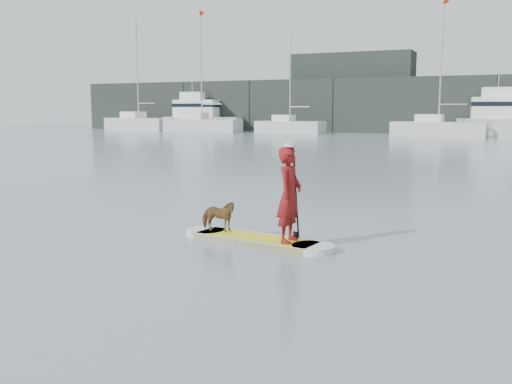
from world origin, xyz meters
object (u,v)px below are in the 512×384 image
at_px(sailboat_a, 138,123).
at_px(paddler, 289,195).
at_px(sailboat_b, 201,124).
at_px(dog, 218,216).
at_px(sailboat_c, 289,126).
at_px(paddleboard, 256,240).
at_px(sailboat_d, 438,128).
at_px(motor_yacht_a, 509,118).
at_px(motor_yacht_b, 200,117).

bearing_deg(sailboat_a, paddler, -42.92).
relative_size(sailboat_a, sailboat_b, 0.97).
xyz_separation_m(paddler, sailboat_b, (-28.95, 47.40, -0.07)).
bearing_deg(dog, sailboat_c, 12.80).
distance_m(paddleboard, sailboat_c, 50.85).
bearing_deg(dog, paddler, -105.56).
relative_size(dog, sailboat_d, 0.06).
bearing_deg(paddler, dog, 80.96).
bearing_deg(motor_yacht_a, sailboat_c, -179.19).
bearing_deg(paddler, sailboat_d, 3.50).
xyz_separation_m(sailboat_a, sailboat_c, (19.50, 0.14, -0.13)).
bearing_deg(sailboat_c, sailboat_b, -173.75).
bearing_deg(paddler, sailboat_c, 20.95).
relative_size(paddleboard, sailboat_d, 0.26).
bearing_deg(motor_yacht_b, sailboat_d, -17.96).
bearing_deg(sailboat_c, sailboat_a, -175.56).
xyz_separation_m(motor_yacht_a, motor_yacht_b, (-34.07, -0.14, -0.02)).
xyz_separation_m(sailboat_c, motor_yacht_b, (-12.59, 2.82, 0.94)).
bearing_deg(sailboat_b, sailboat_c, 1.21).
height_order(sailboat_a, sailboat_d, sailboat_a).
bearing_deg(dog, sailboat_d, -5.05).
bearing_deg(motor_yacht_a, sailboat_d, -148.57).
distance_m(paddleboard, sailboat_b, 55.07).
bearing_deg(sailboat_c, sailboat_d, -2.55).
distance_m(paddler, dog, 1.75).
bearing_deg(dog, sailboat_a, 30.81).
xyz_separation_m(paddleboard, sailboat_b, (-28.22, 47.29, 0.88)).
distance_m(sailboat_a, sailboat_c, 19.51).
relative_size(sailboat_c, motor_yacht_a, 1.00).
height_order(dog, sailboat_d, sailboat_d).
distance_m(paddleboard, motor_yacht_b, 58.88).
relative_size(sailboat_c, motor_yacht_b, 1.10).
xyz_separation_m(paddler, sailboat_a, (-37.86, 47.67, -0.09)).
bearing_deg(sailboat_d, sailboat_a, -179.77).
bearing_deg(sailboat_d, dog, -85.55).
distance_m(paddler, motor_yacht_b, 59.34).
distance_m(sailboat_a, sailboat_b, 8.91).
relative_size(paddleboard, motor_yacht_b, 0.34).
relative_size(motor_yacht_a, motor_yacht_b, 1.10).
height_order(paddleboard, sailboat_a, sailboat_a).
relative_size(sailboat_b, motor_yacht_a, 1.27).
bearing_deg(sailboat_b, sailboat_a, 177.26).
distance_m(sailboat_b, sailboat_d, 26.13).
height_order(dog, motor_yacht_b, motor_yacht_b).
distance_m(sailboat_c, motor_yacht_a, 21.70).
xyz_separation_m(sailboat_c, motor_yacht_a, (21.48, 2.96, 0.95)).
xyz_separation_m(paddleboard, motor_yacht_b, (-30.21, 50.51, 1.66)).
xyz_separation_m(paddleboard, sailboat_c, (-17.62, 47.70, 0.73)).
height_order(sailboat_a, motor_yacht_b, sailboat_a).
distance_m(dog, sailboat_a, 59.67).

